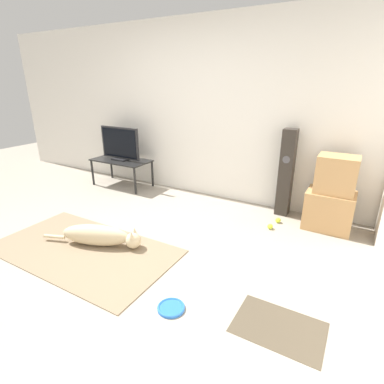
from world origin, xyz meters
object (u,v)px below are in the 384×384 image
at_px(dog, 100,236).
at_px(frisbee, 171,308).
at_px(cardboard_box_upper, 337,175).
at_px(tennis_ball_by_boxes, 270,226).
at_px(cardboard_box_lower, 329,210).
at_px(floor_speaker, 286,173).
at_px(tv, 120,144).
at_px(tv_stand, 121,163).
at_px(tennis_ball_near_speaker, 278,220).

xyz_separation_m(dog, frisbee, (1.21, -0.43, -0.11)).
distance_m(cardboard_box_upper, tennis_ball_by_boxes, 0.97).
bearing_deg(cardboard_box_lower, dog, -140.81).
height_order(dog, floor_speaker, floor_speaker).
xyz_separation_m(frisbee, tv, (-2.38, 2.09, 0.71)).
bearing_deg(tv_stand, cardboard_box_lower, 0.72).
relative_size(cardboard_box_lower, tennis_ball_by_boxes, 8.16).
distance_m(tv_stand, tv, 0.32).
relative_size(tv, tennis_ball_near_speaker, 11.52).
relative_size(dog, cardboard_box_upper, 2.44).
relative_size(cardboard_box_lower, cardboard_box_upper, 1.22).
bearing_deg(cardboard_box_lower, tv, -179.33).
distance_m(cardboard_box_lower, tennis_ball_by_boxes, 0.73).
bearing_deg(tennis_ball_near_speaker, tv_stand, 177.42).
height_order(dog, tv_stand, tv_stand).
height_order(frisbee, cardboard_box_lower, cardboard_box_lower).
xyz_separation_m(dog, tv_stand, (-1.17, 1.66, 0.28)).
height_order(cardboard_box_upper, tennis_ball_by_boxes, cardboard_box_upper).
distance_m(frisbee, tennis_ball_near_speaker, 1.99).
distance_m(cardboard_box_upper, tennis_ball_near_speaker, 0.88).
height_order(dog, tennis_ball_by_boxes, dog).
bearing_deg(cardboard_box_upper, tennis_ball_near_speaker, -164.63).
height_order(dog, cardboard_box_upper, cardboard_box_upper).
xyz_separation_m(floor_speaker, tennis_ball_near_speaker, (0.03, -0.31, -0.54)).
bearing_deg(tv, cardboard_box_lower, 0.67).
distance_m(cardboard_box_lower, tv_stand, 3.26).
xyz_separation_m(cardboard_box_lower, cardboard_box_upper, (0.02, -0.01, 0.45)).
height_order(cardboard_box_upper, tennis_ball_near_speaker, cardboard_box_upper).
bearing_deg(tv, tennis_ball_by_boxes, -7.33).
distance_m(frisbee, tv, 3.24).
relative_size(dog, cardboard_box_lower, 2.00).
distance_m(cardboard_box_upper, tv_stand, 3.29).
bearing_deg(dog, tv_stand, 125.32).
relative_size(tv_stand, tennis_ball_near_speaker, 15.09).
xyz_separation_m(frisbee, cardboard_box_lower, (0.88, 2.13, 0.22)).
relative_size(dog, floor_speaker, 0.94).
height_order(cardboard_box_upper, tv_stand, cardboard_box_upper).
height_order(tennis_ball_by_boxes, tennis_ball_near_speaker, same).
xyz_separation_m(cardboard_box_upper, tennis_ball_near_speaker, (-0.57, -0.16, -0.65)).
bearing_deg(cardboard_box_upper, tv, -179.46).
bearing_deg(cardboard_box_upper, cardboard_box_lower, 157.39).
relative_size(frisbee, cardboard_box_upper, 0.50).
height_order(dog, cardboard_box_lower, cardboard_box_lower).
relative_size(cardboard_box_lower, tv, 0.71).
bearing_deg(frisbee, cardboard_box_upper, 67.11).
relative_size(floor_speaker, tv_stand, 1.15).
distance_m(cardboard_box_lower, tennis_ball_near_speaker, 0.61).
relative_size(tv_stand, tennis_ball_by_boxes, 15.09).
height_order(floor_speaker, tennis_ball_by_boxes, floor_speaker).
distance_m(cardboard_box_upper, tv, 3.28).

